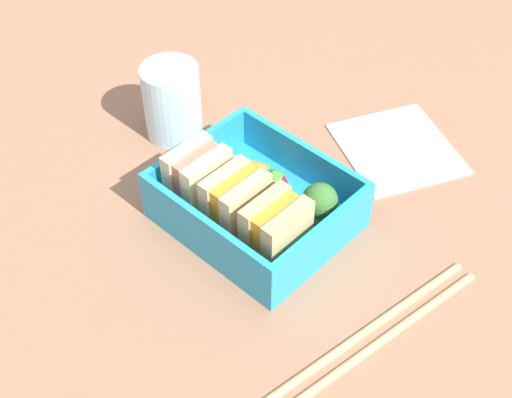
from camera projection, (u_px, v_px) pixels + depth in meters
The scene contains 12 objects.
ground_plane at pixel (256, 227), 65.28cm from camera, with size 120.00×120.00×2.00cm, color #91664B.
bento_tray at pixel (256, 215), 64.15cm from camera, with size 15.67×13.15×1.20cm, color #2296C8.
bento_rim at pixel (256, 195), 62.33cm from camera, with size 15.67×13.15×3.94cm.
sandwich_left at pixel (276, 231), 58.16cm from camera, with size 3.74×5.11×5.71cm.
sandwich_center_left at pixel (235, 203), 60.39cm from camera, with size 3.74×5.11×5.71cm.
sandwich_center at pixel (198, 178), 62.62cm from camera, with size 3.74×5.11×5.71cm.
broccoli_floret at pixel (320, 202), 60.73cm from camera, with size 3.15×3.15×4.40cm.
strawberry_far_left at pixel (274, 186), 63.76cm from camera, with size 2.80×2.80×3.40cm.
carrot_stick_far_left at pixel (242, 164), 67.24cm from camera, with size 1.15×1.15×4.92cm, color orange.
chopstick_pair at pixel (373, 335), 55.47cm from camera, with size 5.52×21.73×0.70cm.
drinking_glass at pixel (172, 101), 70.67cm from camera, with size 5.76×5.76×7.71cm, color silver.
folded_napkin at pixel (397, 148), 71.28cm from camera, with size 11.50×10.64×0.40cm, color silver.
Camera 1 is at (-30.25, 32.14, 47.18)cm, focal length 50.00 mm.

